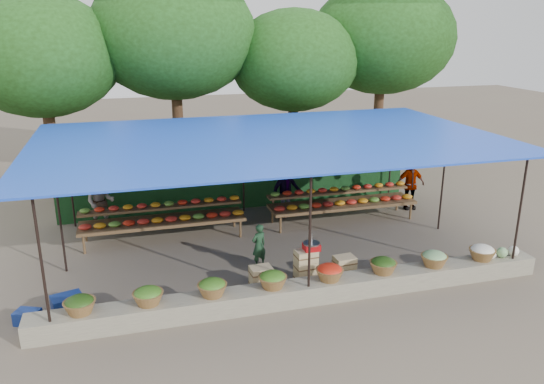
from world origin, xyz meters
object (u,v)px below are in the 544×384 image
object	(u,v)px
weighing_scale	(311,246)
blue_crate_back	(67,304)
vendor_seated	(259,246)
crate_counter	(305,270)
blue_crate_front	(28,317)

from	to	relation	value
weighing_scale	blue_crate_back	xyz separation A→B (m)	(-4.98, 0.13, -0.69)
vendor_seated	blue_crate_back	xyz separation A→B (m)	(-4.10, -0.94, -0.35)
crate_counter	blue_crate_front	world-z (taller)	crate_counter
weighing_scale	vendor_seated	size ratio (longest dim) A/B	0.36
weighing_scale	blue_crate_back	bearing A→B (deg)	178.51
blue_crate_back	vendor_seated	bearing A→B (deg)	-3.80
vendor_seated	blue_crate_front	xyz separation A→B (m)	(-4.78, -1.19, -0.39)
vendor_seated	blue_crate_back	size ratio (longest dim) A/B	1.84
crate_counter	blue_crate_front	xyz separation A→B (m)	(-5.52, -0.12, -0.18)
vendor_seated	blue_crate_front	distance (m)	4.95
crate_counter	weighing_scale	bearing A→B (deg)	0.00
blue_crate_back	crate_counter	bearing A→B (deg)	-18.24
weighing_scale	crate_counter	bearing A→B (deg)	180.00
blue_crate_front	crate_counter	bearing A→B (deg)	24.49
crate_counter	weighing_scale	size ratio (longest dim) A/B	6.28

